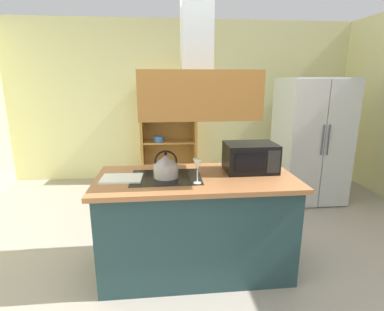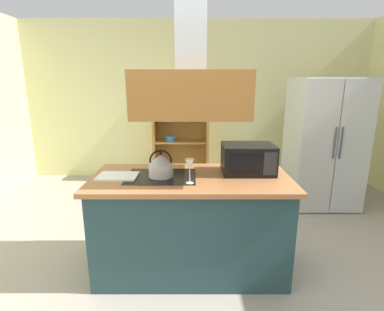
{
  "view_description": "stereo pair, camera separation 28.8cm",
  "coord_description": "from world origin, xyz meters",
  "px_view_note": "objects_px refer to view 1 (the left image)",
  "views": [
    {
      "loc": [
        -0.35,
        -2.25,
        1.71
      ],
      "look_at": [
        -0.08,
        0.53,
        1.0
      ],
      "focal_mm": 27.51,
      "sensor_mm": 36.0,
      "label": 1
    },
    {
      "loc": [
        -0.07,
        -2.26,
        1.71
      ],
      "look_at": [
        -0.08,
        0.53,
        1.0
      ],
      "focal_mm": 27.51,
      "sensor_mm": 36.0,
      "label": 2
    }
  ],
  "objects_px": {
    "dish_cabinet": "(169,137)",
    "kettle": "(166,166)",
    "refrigerator": "(310,141)",
    "wine_glass_on_counter": "(197,166)",
    "cutting_board": "(122,178)",
    "microwave": "(250,157)"
  },
  "relations": [
    {
      "from": "dish_cabinet",
      "to": "kettle",
      "type": "bearing_deg",
      "value": -91.66
    },
    {
      "from": "refrigerator",
      "to": "wine_glass_on_counter",
      "type": "distance_m",
      "value": 2.5
    },
    {
      "from": "kettle",
      "to": "refrigerator",
      "type": "bearing_deg",
      "value": 35.94
    },
    {
      "from": "dish_cabinet",
      "to": "cutting_board",
      "type": "relative_size",
      "value": 5.05
    },
    {
      "from": "refrigerator",
      "to": "dish_cabinet",
      "type": "bearing_deg",
      "value": 151.35
    },
    {
      "from": "microwave",
      "to": "wine_glass_on_counter",
      "type": "height_order",
      "value": "microwave"
    },
    {
      "from": "refrigerator",
      "to": "microwave",
      "type": "distance_m",
      "value": 1.92
    },
    {
      "from": "kettle",
      "to": "wine_glass_on_counter",
      "type": "xyz_separation_m",
      "value": [
        0.25,
        -0.18,
        0.05
      ]
    },
    {
      "from": "kettle",
      "to": "wine_glass_on_counter",
      "type": "height_order",
      "value": "kettle"
    },
    {
      "from": "dish_cabinet",
      "to": "microwave",
      "type": "relative_size",
      "value": 3.73
    },
    {
      "from": "dish_cabinet",
      "to": "wine_glass_on_counter",
      "type": "xyz_separation_m",
      "value": [
        0.18,
        -2.79,
        0.29
      ]
    },
    {
      "from": "kettle",
      "to": "wine_glass_on_counter",
      "type": "distance_m",
      "value": 0.31
    },
    {
      "from": "refrigerator",
      "to": "kettle",
      "type": "height_order",
      "value": "refrigerator"
    },
    {
      "from": "kettle",
      "to": "microwave",
      "type": "bearing_deg",
      "value": 8.36
    },
    {
      "from": "kettle",
      "to": "dish_cabinet",
      "type": "bearing_deg",
      "value": 88.34
    },
    {
      "from": "dish_cabinet",
      "to": "microwave",
      "type": "xyz_separation_m",
      "value": [
        0.7,
        -2.49,
        0.27
      ]
    },
    {
      "from": "wine_glass_on_counter",
      "to": "microwave",
      "type": "bearing_deg",
      "value": 29.53
    },
    {
      "from": "dish_cabinet",
      "to": "cutting_board",
      "type": "height_order",
      "value": "dish_cabinet"
    },
    {
      "from": "cutting_board",
      "to": "microwave",
      "type": "relative_size",
      "value": 0.74
    },
    {
      "from": "refrigerator",
      "to": "wine_glass_on_counter",
      "type": "height_order",
      "value": "refrigerator"
    },
    {
      "from": "dish_cabinet",
      "to": "wine_glass_on_counter",
      "type": "bearing_deg",
      "value": -86.39
    },
    {
      "from": "cutting_board",
      "to": "microwave",
      "type": "distance_m",
      "value": 1.16
    }
  ]
}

